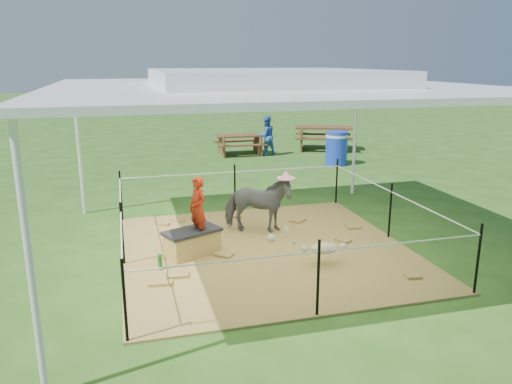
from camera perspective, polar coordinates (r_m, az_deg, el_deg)
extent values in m
plane|color=#2D5919|center=(8.26, 1.10, -6.74)|extent=(90.00, 90.00, 0.00)
cube|color=brown|center=(8.25, 1.10, -6.65)|extent=(4.60, 4.60, 0.03)
cylinder|color=silver|center=(10.55, -19.57, 4.50)|extent=(0.07, 0.07, 2.60)
cylinder|color=silver|center=(11.71, 11.22, 6.02)|extent=(0.07, 0.07, 2.60)
cylinder|color=silver|center=(4.78, -24.38, -7.88)|extent=(0.07, 0.07, 2.60)
cube|color=white|center=(7.69, 1.20, 11.87)|extent=(6.30, 6.30, 0.08)
cube|color=white|center=(7.69, 1.20, 12.99)|extent=(3.30, 3.30, 0.22)
cylinder|color=black|center=(9.95, -15.17, -0.47)|extent=(0.04, 0.04, 1.00)
cylinder|color=black|center=(10.18, -2.43, 0.39)|extent=(0.04, 0.04, 1.00)
cylinder|color=black|center=(10.88, 9.20, 1.16)|extent=(0.04, 0.04, 1.00)
cylinder|color=black|center=(7.80, -15.03, -4.69)|extent=(0.04, 0.04, 1.00)
cylinder|color=black|center=(8.96, 15.08, -2.15)|extent=(0.04, 0.04, 1.00)
cylinder|color=black|center=(5.72, -14.78, -12.05)|extent=(0.04, 0.04, 1.00)
cylinder|color=black|center=(6.11, 7.12, -9.82)|extent=(0.04, 0.04, 1.00)
cylinder|color=black|center=(7.22, 24.03, -7.09)|extent=(0.04, 0.04, 1.00)
cylinder|color=white|center=(10.10, -2.45, 2.31)|extent=(4.50, 0.02, 0.02)
cylinder|color=white|center=(5.97, 7.22, -6.77)|extent=(4.50, 0.02, 0.02)
cylinder|color=white|center=(8.86, 15.23, 0.02)|extent=(0.02, 4.50, 0.02)
cylinder|color=white|center=(7.69, -15.20, -2.23)|extent=(0.02, 4.50, 0.02)
cube|color=#B19040|center=(8.03, -7.26, -5.87)|extent=(0.93, 0.71, 0.37)
cube|color=black|center=(7.96, -7.31, -4.47)|extent=(0.99, 0.78, 0.05)
imported|color=#B72711|center=(7.83, -6.70, -1.14)|extent=(0.36, 0.43, 0.99)
cylinder|color=#186E23|center=(7.59, -10.91, -7.85)|extent=(0.08, 0.08, 0.23)
imported|color=#47474C|center=(8.89, 0.15, -1.49)|extent=(1.32, 0.92, 1.02)
cylinder|color=pink|center=(8.74, 0.15, 2.19)|extent=(0.32, 0.32, 0.15)
cylinder|color=blue|center=(15.10, 9.17, 4.96)|extent=(0.80, 0.80, 1.00)
cube|color=brown|center=(16.61, -1.88, 5.43)|extent=(1.61, 1.18, 0.66)
cube|color=#50371B|center=(17.67, 7.70, 6.13)|extent=(2.32, 2.01, 0.81)
imported|color=blue|center=(16.38, 1.17, 6.42)|extent=(0.72, 0.62, 1.29)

